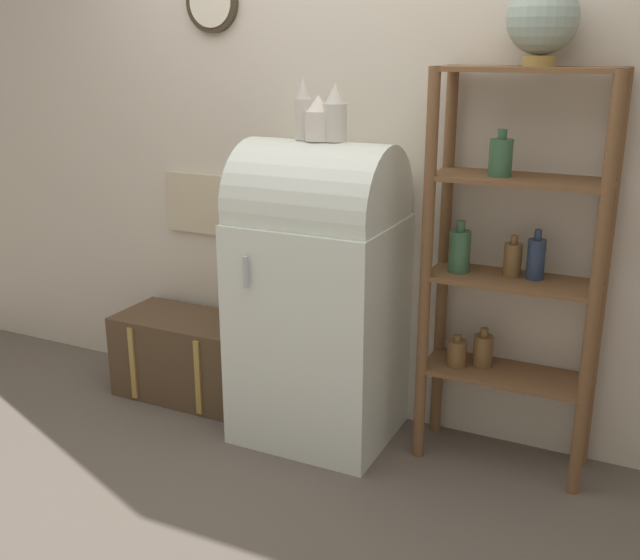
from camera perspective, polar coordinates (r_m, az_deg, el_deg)
The scene contains 9 objects.
ground_plane at distance 3.49m, azimuth -1.97°, elevation -13.18°, with size 12.00×12.00×0.00m, color #60564C.
wall_back at distance 3.55m, azimuth 2.13°, elevation 10.51°, with size 7.00×0.09×2.70m.
refrigerator at distance 3.40m, azimuth -0.11°, elevation -0.73°, with size 0.69×0.62×1.39m.
suitcase_trunk at distance 4.02m, azimuth -10.03°, elevation -5.73°, with size 0.73×0.40×0.43m.
shelf_unit at distance 3.20m, azimuth 14.30°, elevation 1.69°, with size 0.73×0.31×1.70m.
globe at distance 3.10m, azimuth 16.60°, elevation 18.53°, with size 0.27×0.27×0.31m.
vase_left at distance 3.28m, azimuth -1.28°, elevation 12.79°, with size 0.07×0.07×0.27m.
vase_center at distance 3.25m, azimuth -0.20°, elevation 12.13°, with size 0.12×0.12×0.19m.
vase_right at distance 3.22m, azimuth 1.16°, elevation 12.51°, with size 0.10×0.10×0.24m.
Camera 1 is at (1.41, -2.65, 1.78)m, focal length 42.00 mm.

